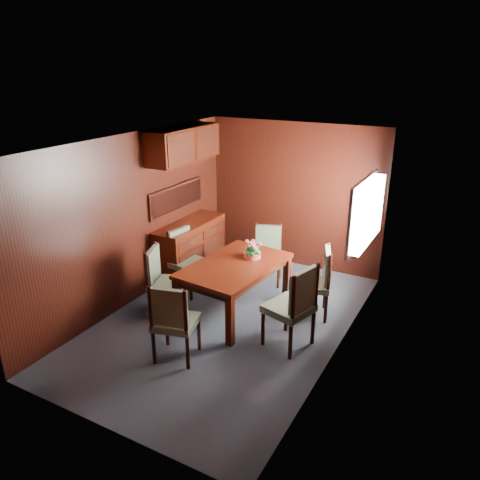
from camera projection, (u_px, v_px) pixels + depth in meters
The scene contains 11 objects.
ground at pixel (227, 321), 6.30m from camera, with size 4.50×4.50×0.00m, color #313843.
room_shell at pixel (231, 198), 6.04m from camera, with size 3.06×4.52×2.41m.
sideboard at pixel (190, 249), 7.52m from camera, with size 0.48×1.40×0.90m, color #340F06.
dining_table at pixel (235, 271), 6.34m from camera, with size 1.11×1.64×0.73m.
chair_left_near at pixel (162, 278), 6.29m from camera, with size 0.58×0.59×0.99m.
chair_left_far at pixel (185, 257), 6.97m from camera, with size 0.50×0.52×0.99m.
chair_right_near at pixel (295, 303), 5.54m from camera, with size 0.61×0.63×1.08m.
chair_right_far at pixel (318, 279), 6.28m from camera, with size 0.59×0.60×0.99m.
chair_head at pixel (173, 319), 5.29m from camera, with size 0.57×0.56×1.00m.
chair_foot at pixel (268, 251), 7.30m from camera, with size 0.55×0.54×0.92m.
flower_centerpiece at pixel (252, 249), 6.46m from camera, with size 0.26×0.26×0.26m.
Camera 1 is at (2.78, -4.74, 3.28)m, focal length 35.00 mm.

